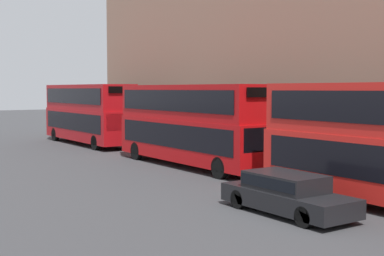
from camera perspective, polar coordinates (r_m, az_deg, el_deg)
The scene contains 3 objects.
bus_second_in_queue at distance 27.80m, azimuth -0.03°, elevation 0.70°, with size 2.59×11.13×4.26m.
bus_third_in_queue at distance 39.77m, azimuth -11.02°, elevation 1.74°, with size 2.59×10.93×4.36m.
car_hatchback at distance 17.68m, azimuth 10.05°, elevation -6.77°, with size 1.81×4.74×1.32m.
Camera 1 is at (-13.89, -3.76, 4.05)m, focal length 50.00 mm.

